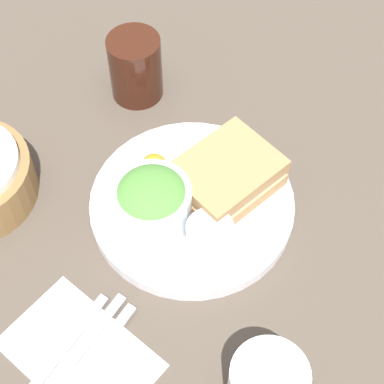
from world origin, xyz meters
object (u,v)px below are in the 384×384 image
(drink_glass, at_px, (135,67))
(spoon, at_px, (67,345))
(dressing_cup, at_px, (210,236))
(sandwich, at_px, (226,176))
(knife, at_px, (79,353))
(plate, at_px, (192,205))
(salad_bowl, at_px, (152,201))
(fork, at_px, (91,361))

(drink_glass, bearing_deg, spoon, -148.67)
(dressing_cup, bearing_deg, sandwich, 25.74)
(knife, height_order, spoon, same)
(plate, bearing_deg, spoon, -176.95)
(dressing_cup, xyz_separation_m, spoon, (-0.21, 0.05, -0.03))
(spoon, bearing_deg, drink_glass, -155.95)
(plate, distance_m, spoon, 0.24)
(knife, distance_m, spoon, 0.02)
(plate, relative_size, dressing_cup, 4.53)
(sandwich, bearing_deg, knife, -177.85)
(salad_bowl, bearing_deg, plate, -22.98)
(dressing_cup, relative_size, spoon, 0.41)
(plate, xyz_separation_m, drink_glass, (0.11, 0.20, 0.04))
(spoon, bearing_deg, dressing_cup, 159.81)
(sandwich, xyz_separation_m, knife, (-0.29, -0.01, -0.04))
(drink_glass, height_order, knife, drink_glass)
(dressing_cup, bearing_deg, drink_glass, 60.50)
(plate, xyz_separation_m, salad_bowl, (-0.05, 0.02, 0.05))
(dressing_cup, relative_size, drink_glass, 0.58)
(dressing_cup, bearing_deg, plate, 58.21)
(dressing_cup, bearing_deg, salad_bowl, 100.15)
(plate, height_order, spoon, plate)
(plate, bearing_deg, dressing_cup, -121.79)
(salad_bowl, xyz_separation_m, dressing_cup, (0.01, -0.08, -0.02))
(plate, height_order, drink_glass, drink_glass)
(sandwich, distance_m, fork, 0.29)
(dressing_cup, relative_size, fork, 0.37)
(drink_glass, height_order, spoon, drink_glass)
(salad_bowl, height_order, dressing_cup, salad_bowl)
(dressing_cup, xyz_separation_m, drink_glass, (0.15, 0.26, 0.01))
(sandwich, distance_m, spoon, 0.29)
(plate, height_order, knife, plate)
(dressing_cup, distance_m, knife, 0.21)
(plate, xyz_separation_m, spoon, (-0.24, -0.01, -0.00))
(fork, bearing_deg, dressing_cup, 169.44)
(sandwich, relative_size, salad_bowl, 1.43)
(plate, bearing_deg, salad_bowl, 157.02)
(drink_glass, distance_m, fork, 0.43)
(drink_glass, xyz_separation_m, knife, (-0.35, -0.23, -0.05))
(plate, xyz_separation_m, fork, (-0.24, -0.05, -0.00))
(salad_bowl, distance_m, dressing_cup, 0.09)
(salad_bowl, relative_size, drink_glass, 0.98)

